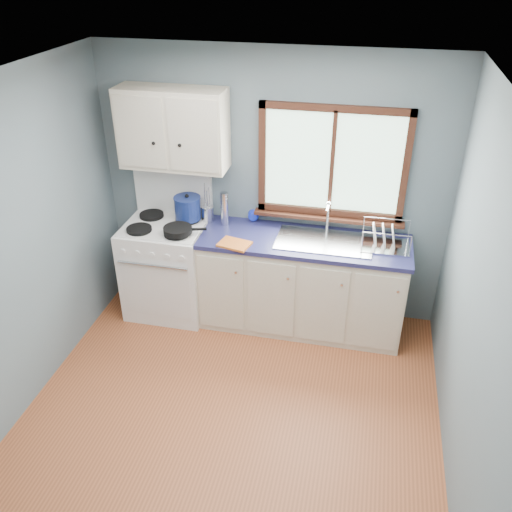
% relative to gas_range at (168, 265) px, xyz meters
% --- Properties ---
extents(floor, '(3.20, 3.60, 0.02)m').
position_rel_gas_range_xyz_m(floor, '(0.95, -1.47, -0.50)').
color(floor, '#A2542F').
rests_on(floor, ground).
extents(ceiling, '(3.20, 3.60, 0.02)m').
position_rel_gas_range_xyz_m(ceiling, '(0.95, -1.47, 2.02)').
color(ceiling, white).
rests_on(ceiling, wall_back).
extents(wall_back, '(3.20, 0.02, 2.50)m').
position_rel_gas_range_xyz_m(wall_back, '(0.95, 0.34, 0.76)').
color(wall_back, slate).
rests_on(wall_back, ground).
extents(wall_right, '(0.02, 3.60, 2.50)m').
position_rel_gas_range_xyz_m(wall_right, '(2.56, -1.47, 0.76)').
color(wall_right, slate).
rests_on(wall_right, ground).
extents(gas_range, '(0.76, 0.69, 1.36)m').
position_rel_gas_range_xyz_m(gas_range, '(0.00, 0.00, 0.00)').
color(gas_range, white).
rests_on(gas_range, floor).
extents(base_cabinets, '(1.85, 0.60, 0.88)m').
position_rel_gas_range_xyz_m(base_cabinets, '(1.31, 0.02, -0.08)').
color(base_cabinets, beige).
rests_on(base_cabinets, floor).
extents(countertop, '(1.89, 0.64, 0.04)m').
position_rel_gas_range_xyz_m(countertop, '(1.31, 0.02, 0.41)').
color(countertop, '#1A1C47').
rests_on(countertop, base_cabinets).
extents(sink, '(0.84, 0.46, 0.44)m').
position_rel_gas_range_xyz_m(sink, '(1.49, 0.02, 0.37)').
color(sink, silver).
rests_on(sink, countertop).
extents(window, '(1.36, 0.10, 1.03)m').
position_rel_gas_range_xyz_m(window, '(1.48, 0.30, 0.98)').
color(window, '#9EC6A8').
rests_on(window, wall_back).
extents(upper_cabinets, '(0.95, 0.35, 0.70)m').
position_rel_gas_range_xyz_m(upper_cabinets, '(0.10, 0.15, 1.31)').
color(upper_cabinets, beige).
rests_on(upper_cabinets, wall_back).
extents(skillet, '(0.41, 0.32, 0.05)m').
position_rel_gas_range_xyz_m(skillet, '(0.20, -0.17, 0.49)').
color(skillet, black).
rests_on(skillet, gas_range).
extents(stockpot, '(0.33, 0.33, 0.25)m').
position_rel_gas_range_xyz_m(stockpot, '(0.19, 0.13, 0.58)').
color(stockpot, navy).
rests_on(stockpot, gas_range).
extents(utensil_crock, '(0.15, 0.15, 0.38)m').
position_rel_gas_range_xyz_m(utensil_crock, '(0.37, 0.19, 0.50)').
color(utensil_crock, silver).
rests_on(utensil_crock, countertop).
extents(thermos, '(0.09, 0.09, 0.32)m').
position_rel_gas_range_xyz_m(thermos, '(0.54, 0.15, 0.59)').
color(thermos, silver).
rests_on(thermos, countertop).
extents(soap_bottle, '(0.12, 0.12, 0.26)m').
position_rel_gas_range_xyz_m(soap_bottle, '(0.79, 0.26, 0.56)').
color(soap_bottle, '#162AD4').
rests_on(soap_bottle, countertop).
extents(dish_towel, '(0.30, 0.25, 0.02)m').
position_rel_gas_range_xyz_m(dish_towel, '(0.73, -0.21, 0.44)').
color(dish_towel, '#CA6726').
rests_on(dish_towel, countertop).
extents(dish_rack, '(0.42, 0.32, 0.22)m').
position_rel_gas_range_xyz_m(dish_rack, '(2.00, 0.04, 0.48)').
color(dish_rack, silver).
rests_on(dish_rack, countertop).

